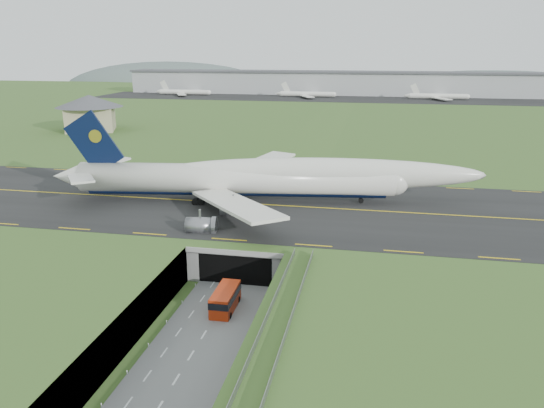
# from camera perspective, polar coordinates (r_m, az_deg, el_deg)

# --- Properties ---
(ground) EXTENTS (900.00, 900.00, 0.00)m
(ground) POSITION_cam_1_polar(r_m,az_deg,el_deg) (79.16, -5.50, -11.08)
(ground) COLOR #3C5F26
(ground) RESTS_ON ground
(airfield_deck) EXTENTS (800.00, 800.00, 6.00)m
(airfield_deck) POSITION_cam_1_polar(r_m,az_deg,el_deg) (77.82, -5.56, -9.12)
(airfield_deck) COLOR gray
(airfield_deck) RESTS_ON ground
(trench_road) EXTENTS (12.00, 75.00, 0.20)m
(trench_road) POSITION_cam_1_polar(r_m,az_deg,el_deg) (72.86, -7.22, -13.65)
(trench_road) COLOR slate
(trench_road) RESTS_ON ground
(taxiway) EXTENTS (800.00, 44.00, 0.18)m
(taxiway) POSITION_cam_1_polar(r_m,az_deg,el_deg) (106.66, -0.56, -0.11)
(taxiway) COLOR black
(taxiway) RESTS_ON airfield_deck
(tunnel_portal) EXTENTS (17.00, 22.30, 6.00)m
(tunnel_portal) POSITION_cam_1_polar(r_m,az_deg,el_deg) (92.50, -2.61, -4.57)
(tunnel_portal) COLOR gray
(tunnel_portal) RESTS_ON ground
(guideway) EXTENTS (3.00, 53.00, 7.05)m
(guideway) POSITION_cam_1_polar(r_m,az_deg,el_deg) (58.05, -0.37, -16.02)
(guideway) COLOR #A8A8A3
(guideway) RESTS_ON ground
(jumbo_jet) EXTENTS (88.09, 57.37, 19.15)m
(jumbo_jet) POSITION_cam_1_polar(r_m,az_deg,el_deg) (107.62, -0.71, 2.82)
(jumbo_jet) COLOR white
(jumbo_jet) RESTS_ON ground
(shuttle_tram) EXTENTS (3.02, 7.65, 3.11)m
(shuttle_tram) POSITION_cam_1_polar(r_m,az_deg,el_deg) (77.83, -5.04, -10.16)
(shuttle_tram) COLOR #AE290B
(shuttle_tram) RESTS_ON ground
(service_building) EXTENTS (32.54, 32.54, 13.54)m
(service_building) POSITION_cam_1_polar(r_m,az_deg,el_deg) (215.22, -19.01, 9.58)
(service_building) COLOR tan
(service_building) RESTS_ON ground
(cargo_terminal) EXTENTS (320.00, 67.00, 15.60)m
(cargo_terminal) POSITION_cam_1_polar(r_m,az_deg,el_deg) (367.79, 8.08, 12.78)
(cargo_terminal) COLOR #B2B2B2
(cargo_terminal) RESTS_ON ground
(distant_hills) EXTENTS (700.00, 91.00, 60.00)m
(distant_hills) POSITION_cam_1_polar(r_m,az_deg,el_deg) (500.62, 16.46, 11.15)
(distant_hills) COLOR #54655E
(distant_hills) RESTS_ON ground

